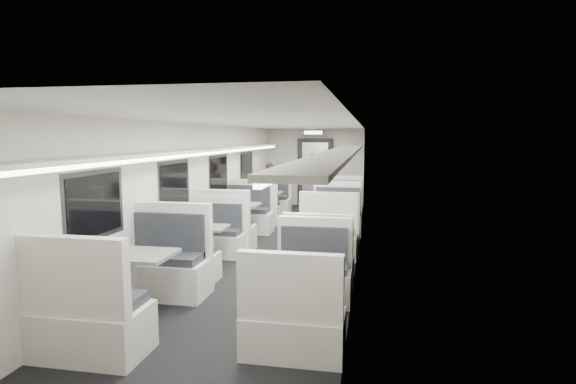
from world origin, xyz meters
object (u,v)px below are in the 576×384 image
at_px(booth_left_d, 133,286).
at_px(exit_sign, 313,133).
at_px(booth_left_b, 238,222).
at_px(passenger, 271,193).
at_px(booth_right_d, 305,293).
at_px(booth_left_c, 203,246).
at_px(booth_right_a, 342,207).
at_px(booth_right_b, 334,224).
at_px(booth_right_c, 324,248).
at_px(vestibule_door, 315,173).
at_px(booth_left_a, 266,205).

xyz_separation_m(booth_left_d, exit_sign, (1.00, 8.73, 1.86)).
xyz_separation_m(booth_left_b, passenger, (0.27, 1.96, 0.37)).
bearing_deg(booth_left_b, booth_right_d, -63.06).
bearing_deg(booth_right_d, booth_left_c, 135.70).
xyz_separation_m(booth_right_a, booth_right_d, (0.00, -6.43, -0.00)).
xyz_separation_m(booth_right_b, exit_sign, (-1.00, 4.43, 1.89)).
bearing_deg(booth_left_b, booth_left_d, -90.00).
relative_size(booth_left_b, passenger, 1.44).
height_order(booth_left_c, exit_sign, exit_sign).
xyz_separation_m(booth_left_d, booth_right_a, (2.00, 6.69, -0.05)).
height_order(booth_left_d, booth_right_a, booth_left_d).
xyz_separation_m(booth_right_a, passenger, (-1.73, -0.53, 0.40)).
relative_size(booth_left_c, booth_left_d, 0.85).
relative_size(booth_right_c, exit_sign, 3.29).
xyz_separation_m(booth_left_c, exit_sign, (1.00, 6.52, 1.92)).
distance_m(booth_right_b, vestibule_door, 5.06).
height_order(booth_left_d, exit_sign, exit_sign).
relative_size(booth_left_b, booth_right_b, 1.02).
relative_size(booth_left_a, booth_left_d, 0.88).
bearing_deg(booth_right_c, booth_left_b, 138.53).
bearing_deg(booth_right_a, booth_left_b, -128.76).
relative_size(booth_left_c, booth_right_b, 0.91).
xyz_separation_m(booth_right_a, booth_right_b, (0.00, -2.39, 0.03)).
bearing_deg(booth_right_a, exit_sign, 116.08).
relative_size(booth_right_d, vestibule_door, 0.97).
height_order(booth_left_a, passenger, passenger).
bearing_deg(booth_left_a, booth_left_d, -90.00).
xyz_separation_m(booth_right_c, booth_right_d, (0.00, -2.17, 0.00)).
relative_size(booth_right_d, exit_sign, 3.29).
height_order(booth_right_b, passenger, passenger).
distance_m(booth_left_c, exit_sign, 6.87).
height_order(booth_right_c, vestibule_door, vestibule_door).
relative_size(booth_left_a, booth_right_b, 0.94).
relative_size(booth_right_b, booth_right_d, 1.07).
bearing_deg(booth_right_d, booth_left_d, -172.49).
bearing_deg(vestibule_door, booth_left_d, -96.19).
xyz_separation_m(booth_right_b, vestibule_door, (-1.00, 4.92, 0.65)).
xyz_separation_m(booth_right_b, booth_right_d, (0.00, -4.04, -0.03)).
bearing_deg(booth_left_a, booth_right_c, -65.25).
distance_m(passenger, vestibule_door, 3.16).
height_order(booth_left_b, exit_sign, exit_sign).
height_order(booth_right_b, vestibule_door, vestibule_door).
bearing_deg(booth_right_b, booth_left_b, -177.01).
distance_m(booth_left_c, booth_right_b, 2.89).
bearing_deg(passenger, booth_right_c, -45.67).
xyz_separation_m(booth_left_c, booth_right_a, (2.00, 4.48, 0.01)).
distance_m(booth_left_d, booth_right_a, 6.98).
bearing_deg(booth_right_b, booth_left_c, -133.75).
xyz_separation_m(booth_left_d, passenger, (0.27, 6.16, 0.35)).
xyz_separation_m(booth_left_a, booth_right_d, (2.00, -6.51, -0.00)).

